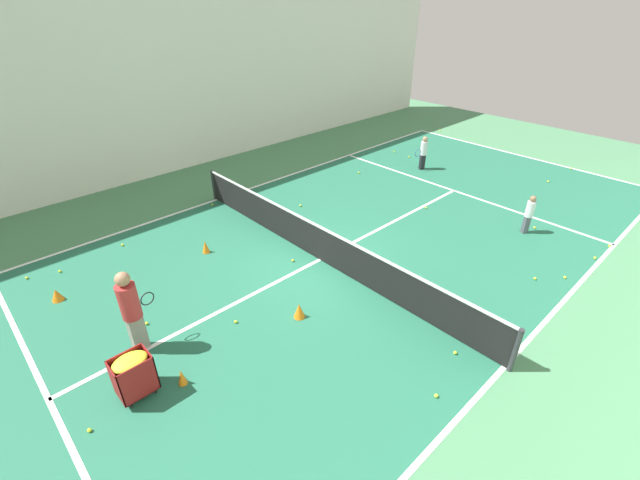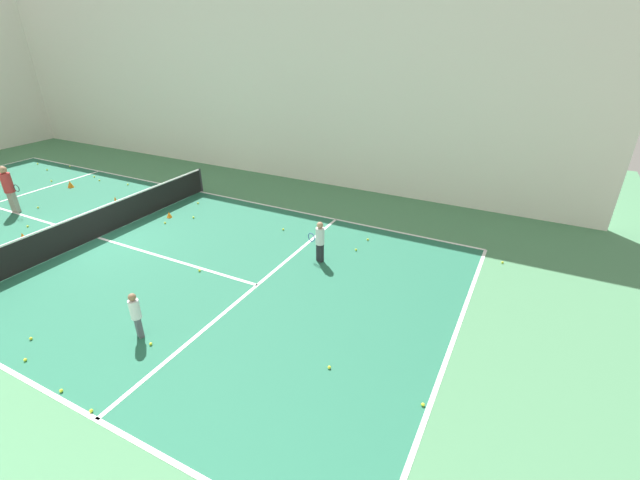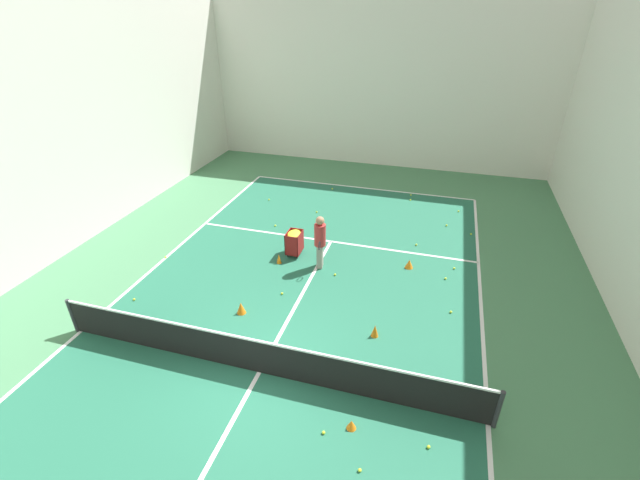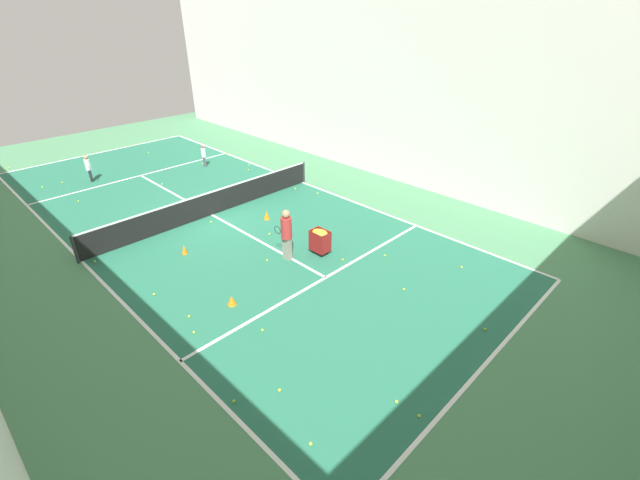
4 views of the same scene
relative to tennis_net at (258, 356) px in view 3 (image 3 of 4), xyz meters
name	(u,v)px [view 3 (image 3 of 4)]	position (x,y,z in m)	size (l,w,h in m)	color
ground_plane	(259,372)	(0.00, 0.00, -0.52)	(34.28, 34.28, 0.00)	#477F56
court_playing_area	(259,372)	(0.00, 0.00, -0.52)	(10.11, 23.47, 0.00)	#23664C
line_baseline_far	(360,188)	(0.00, 11.74, -0.51)	(10.11, 0.10, 0.00)	white
line_sideline_left	(81,331)	(-5.06, 0.00, -0.51)	(0.10, 23.47, 0.00)	white
line_sideline_right	(488,425)	(5.06, 0.00, -0.51)	(0.10, 23.47, 0.00)	white
line_service_far	(331,241)	(0.00, 6.45, -0.51)	(10.11, 0.10, 0.00)	white
line_centre_service	(259,372)	(0.00, 0.00, -0.51)	(0.10, 12.91, 0.00)	white
hall_enclosure_far	(379,85)	(0.00, 15.21, 3.47)	(16.92, 0.15, 7.97)	silver
tennis_net	(258,356)	(0.00, 0.00, 0.00)	(10.41, 0.10, 1.00)	#2D2D33
coach_at_net	(320,239)	(0.09, 4.75, 0.52)	(0.40, 0.70, 1.81)	gray
ball_cart	(294,239)	(-0.96, 5.25, 0.09)	(0.47, 0.63, 0.87)	maroon
training_cone_0	(409,264)	(2.87, 5.50, -0.37)	(0.27, 0.27, 0.29)	orange
training_cone_1	(279,259)	(-1.27, 4.58, -0.35)	(0.16, 0.16, 0.33)	orange
training_cone_2	(241,308)	(-1.34, 1.87, -0.34)	(0.25, 0.25, 0.35)	orange
training_cone_3	(375,331)	(2.36, 1.98, -0.34)	(0.20, 0.20, 0.35)	orange
training_cone_4	(351,424)	(2.39, -0.85, -0.41)	(0.20, 0.20, 0.22)	orange
tennis_ball_0	(134,299)	(-4.56, 1.52, -0.48)	(0.07, 0.07, 0.07)	yellow
tennis_ball_1	(411,195)	(2.34, 11.44, -0.48)	(0.07, 0.07, 0.07)	yellow
tennis_ball_3	(166,257)	(-5.05, 3.81, -0.48)	(0.07, 0.07, 0.07)	yellow
tennis_ball_4	(459,211)	(4.39, 10.29, -0.48)	(0.07, 0.07, 0.07)	yellow
tennis_ball_5	(335,275)	(0.69, 4.39, -0.48)	(0.07, 0.07, 0.07)	yellow
tennis_ball_6	(471,234)	(4.84, 8.39, -0.48)	(0.07, 0.07, 0.07)	yellow
tennis_ball_8	(473,407)	(4.76, 0.35, -0.48)	(0.07, 0.07, 0.07)	yellow
tennis_ball_9	(410,200)	(2.38, 10.89, -0.48)	(0.07, 0.07, 0.07)	yellow
tennis_ball_10	(451,312)	(4.24, 3.50, -0.48)	(0.07, 0.07, 0.07)	yellow
tennis_ball_11	(324,433)	(1.88, -1.13, -0.48)	(0.07, 0.07, 0.07)	yellow
tennis_ball_17	(298,240)	(-1.13, 6.15, -0.48)	(0.07, 0.07, 0.07)	yellow
tennis_ball_18	(269,200)	(-3.52, 9.21, -0.48)	(0.07, 0.07, 0.07)	yellow
tennis_ball_19	(332,189)	(-1.19, 11.16, -0.48)	(0.07, 0.07, 0.07)	yellow
tennis_ball_22	(282,293)	(-0.56, 2.99, -0.48)	(0.07, 0.07, 0.07)	yellow
tennis_ball_24	(416,245)	(2.97, 7.01, -0.48)	(0.07, 0.07, 0.07)	yellow
tennis_ball_25	(446,278)	(4.04, 5.14, -0.48)	(0.07, 0.07, 0.07)	yellow
tennis_ball_28	(360,470)	(2.74, -1.70, -0.48)	(0.07, 0.07, 0.07)	yellow
tennis_ball_29	(275,226)	(-2.35, 7.00, -0.48)	(0.07, 0.07, 0.07)	yellow
tennis_ball_30	(447,225)	(3.95, 8.85, -0.48)	(0.07, 0.07, 0.07)	yellow
tennis_ball_31	(117,327)	(-4.24, 0.38, -0.48)	(0.07, 0.07, 0.07)	yellow
tennis_ball_32	(317,212)	(-1.17, 8.59, -0.48)	(0.07, 0.07, 0.07)	yellow
tennis_ball_33	(429,447)	(3.92, -0.87, -0.48)	(0.07, 0.07, 0.07)	yellow
tennis_ball_34	(454,268)	(4.29, 5.81, -0.48)	(0.07, 0.07, 0.07)	yellow
tennis_ball_35	(285,357)	(0.42, 0.58, -0.48)	(0.07, 0.07, 0.07)	yellow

